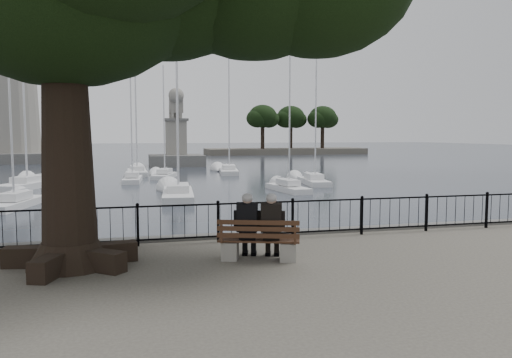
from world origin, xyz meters
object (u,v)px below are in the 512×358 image
object	(u,v)px
bench	(259,246)
person_left	(248,228)
lion_monument	(176,146)
lighthouse	(13,66)
person_right	(272,229)

from	to	relation	value
bench	person_left	bearing A→B (deg)	139.06
person_left	lion_monument	bearing A→B (deg)	86.92
bench	lighthouse	bearing A→B (deg)	105.91
bench	lighthouse	xyz separation A→B (m)	(-17.55, 61.57, 11.38)
person_left	person_right	size ratio (longest dim) A/B	1.00
bench	lion_monument	distance (m)	49.56
bench	lion_monument	bearing A→B (deg)	87.16
person_right	lion_monument	bearing A→B (deg)	87.50
bench	lion_monument	size ratio (longest dim) A/B	0.20
bench	lion_monument	world-z (taller)	lion_monument
lighthouse	person_left	bearing A→B (deg)	-74.22
person_left	lighthouse	world-z (taller)	lighthouse
bench	person_left	size ratio (longest dim) A/B	1.25
person_right	lion_monument	distance (m)	49.54
bench	lighthouse	size ratio (longest dim) A/B	0.06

